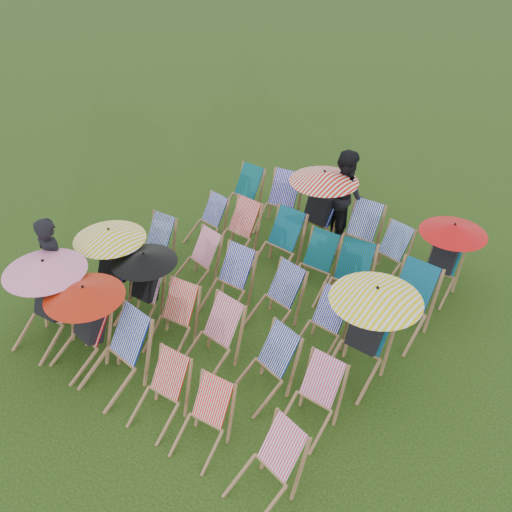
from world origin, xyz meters
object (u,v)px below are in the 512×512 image
Objects in this scene: deckchair_0 at (44,301)px; person_rear at (345,195)px; person_left at (56,267)px; deckchair_5 at (265,468)px; deckchair_29 at (443,257)px.

deckchair_0 is 5.42m from person_rear.
deckchair_0 is 0.67m from person_left.
person_left is 5.11m from person_rear.
person_left is (-4.42, 0.51, 0.40)m from deckchair_5.
deckchair_5 is 0.51× the size of person_rear.
deckchair_29 is (-0.08, 4.68, 0.22)m from deckchair_5.
person_rear is at bearing 166.46° from deckchair_29.
person_left is at bearing -138.42° from deckchair_29.
deckchair_5 is at bearing -7.40° from deckchair_0.
deckchair_0 is 0.81× the size of person_left.
deckchair_0 reaches higher than deckchair_5.
deckchair_29 is 2.15m from person_rear.
person_rear reaches higher than deckchair_0.
person_rear reaches higher than deckchair_29.
person_left reaches higher than deckchair_29.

